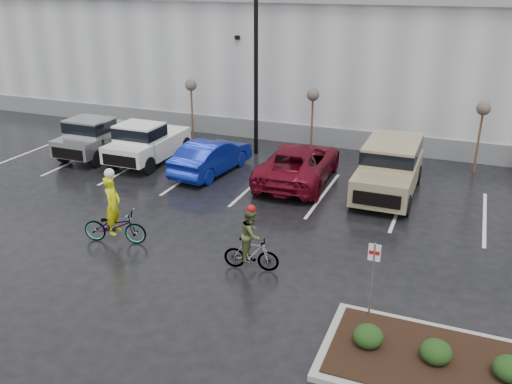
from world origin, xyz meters
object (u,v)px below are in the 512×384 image
at_px(car_blue, 212,156).
at_px(car_red, 299,163).
at_px(pickup_white, 151,140).
at_px(lamppost, 256,34).
at_px(cyclist_olive, 251,246).
at_px(sapling_mid, 313,98).
at_px(pickup_silver, 103,134).
at_px(cyclist_hivis, 114,220).
at_px(sapling_east, 483,112).
at_px(sapling_west, 191,88).
at_px(fire_lane_sign, 373,272).
at_px(suv_tan, 389,170).

height_order(car_blue, car_red, car_red).
distance_m(pickup_white, car_blue, 3.45).
distance_m(lamppost, car_red, 6.45).
bearing_deg(car_blue, car_red, -167.33).
xyz_separation_m(car_blue, cyclist_olive, (4.84, -7.22, 0.02)).
bearing_deg(sapling_mid, pickup_silver, -158.11).
bearing_deg(lamppost, car_red, -42.81).
height_order(pickup_silver, car_red, pickup_silver).
bearing_deg(cyclist_hivis, sapling_east, -55.95).
height_order(sapling_east, pickup_white, sapling_east).
bearing_deg(pickup_silver, car_red, -0.52).
distance_m(sapling_mid, sapling_east, 7.50).
bearing_deg(sapling_east, lamppost, -174.29).
bearing_deg(sapling_west, pickup_silver, -127.50).
bearing_deg(cyclist_hivis, fire_lane_sign, -111.57).
bearing_deg(sapling_east, pickup_silver, -167.41).
distance_m(pickup_white, suv_tan, 11.02).
xyz_separation_m(lamppost, car_blue, (-0.78, -3.28, -4.93)).
relative_size(sapling_west, pickup_white, 0.62).
xyz_separation_m(sapling_mid, pickup_silver, (-9.40, -3.77, -1.75)).
bearing_deg(sapling_west, cyclist_hivis, -74.17).
distance_m(fire_lane_sign, car_red, 10.12).
xyz_separation_m(pickup_white, cyclist_hivis, (3.44, -7.77, -0.20)).
relative_size(lamppost, cyclist_olive, 4.42).
height_order(sapling_east, car_red, sapling_east).
height_order(sapling_west, cyclist_olive, sapling_west).
height_order(lamppost, sapling_west, lamppost).
height_order(pickup_silver, cyclist_hivis, cyclist_hivis).
bearing_deg(car_blue, lamppost, -96.84).
bearing_deg(fire_lane_sign, lamppost, 123.46).
xyz_separation_m(pickup_silver, cyclist_hivis, (6.16, -7.73, -0.20)).
bearing_deg(cyclist_olive, pickup_white, 37.88).
bearing_deg(suv_tan, pickup_white, 178.45).
bearing_deg(pickup_silver, fire_lane_sign, -31.56).
xyz_separation_m(lamppost, sapling_mid, (2.50, 1.00, -2.96)).
distance_m(fire_lane_sign, pickup_silver, 17.25).
height_order(car_blue, suv_tan, suv_tan).
distance_m(sapling_mid, car_blue, 5.74).
distance_m(sapling_west, car_blue, 5.71).
height_order(lamppost, sapling_east, lamppost).
bearing_deg(pickup_silver, cyclist_hivis, -51.44).
bearing_deg(pickup_silver, sapling_east, 12.59).
bearing_deg(sapling_mid, sapling_east, 0.00).
bearing_deg(pickup_white, car_blue, -9.19).
relative_size(fire_lane_sign, car_blue, 0.48).
bearing_deg(sapling_east, pickup_white, -165.25).
bearing_deg(fire_lane_sign, cyclist_olive, 160.84).
bearing_deg(sapling_mid, car_red, -81.28).
bearing_deg(fire_lane_sign, sapling_east, 80.25).
distance_m(suv_tan, cyclist_olive, 7.97).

